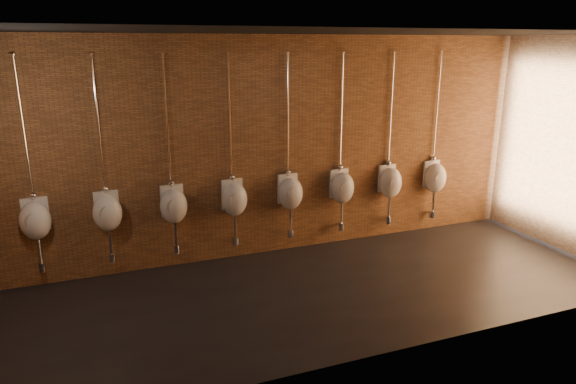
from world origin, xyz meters
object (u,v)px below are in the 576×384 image
at_px(urinal_0, 35,219).
at_px(urinal_3, 234,198).
at_px(urinal_7, 435,177).
at_px(urinal_4, 290,192).
at_px(urinal_2, 173,205).
at_px(urinal_1, 107,212).
at_px(urinal_6, 390,182).
at_px(urinal_5, 342,187).

bearing_deg(urinal_0, urinal_3, 0.00).
bearing_deg(urinal_7, urinal_3, 180.00).
bearing_deg(urinal_4, urinal_2, 180.00).
relative_size(urinal_1, urinal_4, 1.00).
distance_m(urinal_1, urinal_7, 5.16).
relative_size(urinal_3, urinal_6, 1.00).
bearing_deg(urinal_2, urinal_5, 0.00).
xyz_separation_m(urinal_2, urinal_6, (3.44, 0.00, 0.00)).
xyz_separation_m(urinal_0, urinal_7, (6.02, 0.00, 0.00)).
height_order(urinal_0, urinal_4, same).
distance_m(urinal_3, urinal_7, 3.44).
xyz_separation_m(urinal_3, urinal_4, (0.86, 0.00, 0.00)).
bearing_deg(urinal_5, urinal_2, 180.00).
bearing_deg(urinal_2, urinal_4, 0.00).
height_order(urinal_0, urinal_7, same).
bearing_deg(urinal_6, urinal_4, 180.00).
xyz_separation_m(urinal_4, urinal_6, (1.72, 0.00, 0.00)).
bearing_deg(urinal_5, urinal_7, 0.00).
height_order(urinal_2, urinal_6, same).
xyz_separation_m(urinal_0, urinal_2, (1.72, 0.00, 0.00)).
xyz_separation_m(urinal_0, urinal_6, (5.16, 0.00, 0.00)).
distance_m(urinal_2, urinal_5, 2.58).
bearing_deg(urinal_3, urinal_6, 0.00).
bearing_deg(urinal_1, urinal_6, 0.00).
distance_m(urinal_0, urinal_3, 2.58).
bearing_deg(urinal_7, urinal_1, 180.00).
bearing_deg(urinal_4, urinal_0, 180.00).
relative_size(urinal_4, urinal_5, 1.00).
xyz_separation_m(urinal_0, urinal_4, (3.44, 0.00, 0.00)).
distance_m(urinal_1, urinal_2, 0.86).
distance_m(urinal_1, urinal_4, 2.58).
xyz_separation_m(urinal_1, urinal_3, (1.72, 0.00, 0.00)).
bearing_deg(urinal_0, urinal_7, 0.00).
relative_size(urinal_4, urinal_7, 1.00).
height_order(urinal_1, urinal_6, same).
distance_m(urinal_2, urinal_3, 0.86).
bearing_deg(urinal_5, urinal_4, 180.00).
bearing_deg(urinal_0, urinal_1, 0.00).
distance_m(urinal_0, urinal_1, 0.86).
height_order(urinal_1, urinal_4, same).
relative_size(urinal_1, urinal_2, 1.00).
bearing_deg(urinal_3, urinal_7, 0.00).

